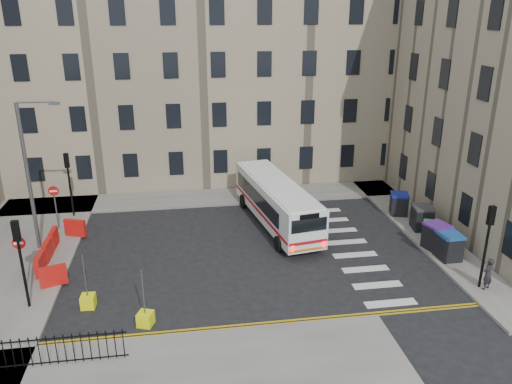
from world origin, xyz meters
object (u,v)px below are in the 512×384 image
object	(u,v)px
bus	(276,201)
wheelie_bin_b	(437,237)
streetlamp	(28,175)
wheelie_bin_e	(399,204)
wheelie_bin_c	(432,233)
wheelie_bin_a	(449,246)
wheelie_bin_d	(422,218)
pedestrian	(488,274)
bollard_chevron	(146,319)
bollard_yellow	(88,301)

from	to	relation	value
bus	wheelie_bin_b	size ratio (longest dim) A/B	6.50
streetlamp	wheelie_bin_b	size ratio (longest dim) A/B	5.22
wheelie_bin_e	wheelie_bin_c	bearing A→B (deg)	-72.33
wheelie_bin_a	wheelie_bin_e	world-z (taller)	wheelie_bin_a
wheelie_bin_b	wheelie_bin_d	xyz separation A→B (m)	(0.43, 2.64, -0.01)
wheelie_bin_a	wheelie_bin_c	distance (m)	1.91
streetlamp	wheelie_bin_a	bearing A→B (deg)	-11.95
wheelie_bin_d	pedestrian	xyz separation A→B (m)	(-0.15, -6.93, 0.07)
wheelie_bin_e	bollard_chevron	size ratio (longest dim) A/B	2.49
wheelie_bin_b	bollard_yellow	world-z (taller)	wheelie_bin_b
bollard_chevron	wheelie_bin_c	bearing A→B (deg)	19.03
wheelie_bin_a	pedestrian	bearing A→B (deg)	-87.94
wheelie_bin_b	bollard_yellow	distance (m)	18.17
wheelie_bin_a	wheelie_bin_d	xyz separation A→B (m)	(0.36, 3.78, 0.01)
streetlamp	wheelie_bin_b	bearing A→B (deg)	-9.07
streetlamp	bollard_chevron	world-z (taller)	streetlamp
wheelie_bin_e	bollard_chevron	distance (m)	18.19
streetlamp	pedestrian	bearing A→B (deg)	-19.51
wheelie_bin_d	bollard_chevron	bearing A→B (deg)	-146.67
bollard_yellow	wheelie_bin_c	bearing A→B (deg)	11.20
streetlamp	pedestrian	size ratio (longest dim) A/B	5.14
bollard_yellow	wheelie_bin_b	bearing A→B (deg)	8.88
streetlamp	bus	distance (m)	13.90
bus	pedestrian	distance (m)	12.38
bollard_yellow	wheelie_bin_e	bearing A→B (deg)	23.63
wheelie_bin_e	pedestrian	xyz separation A→B (m)	(0.22, -9.36, 0.10)
wheelie_bin_e	bollard_yellow	bearing A→B (deg)	-139.53
wheelie_bin_d	wheelie_bin_a	bearing A→B (deg)	-86.61
wheelie_bin_a	bollard_chevron	distance (m)	15.82
bus	wheelie_bin_a	bearing A→B (deg)	-46.09
wheelie_bin_d	bollard_chevron	distance (m)	17.36
pedestrian	bollard_chevron	distance (m)	15.65
streetlamp	wheelie_bin_b	world-z (taller)	streetlamp
wheelie_bin_d	bollard_yellow	bearing A→B (deg)	-154.71
wheelie_bin_b	wheelie_bin_e	size ratio (longest dim) A/B	1.04
bollard_yellow	bollard_chevron	world-z (taller)	same
wheelie_bin_e	pedestrian	distance (m)	9.36
bollard_yellow	bus	bearing A→B (deg)	37.77
bus	pedestrian	world-z (taller)	bus
wheelie_bin_b	bollard_chevron	bearing A→B (deg)	-178.92
wheelie_bin_c	bollard_yellow	world-z (taller)	wheelie_bin_c
pedestrian	bollard_yellow	distance (m)	18.29
wheelie_bin_c	bollard_chevron	bearing A→B (deg)	-138.86
wheelie_bin_a	bollard_chevron	xyz separation A→B (m)	(-15.43, -3.43, -0.56)
wheelie_bin_b	bollard_yellow	size ratio (longest dim) A/B	2.60
wheelie_bin_a	wheelie_bin_c	size ratio (longest dim) A/B	1.04
wheelie_bin_c	streetlamp	bearing A→B (deg)	-164.91
bus	wheelie_bin_b	world-z (taller)	bus
bollard_yellow	streetlamp	bearing A→B (deg)	119.73
wheelie_bin_c	bus	bearing A→B (deg)	174.93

